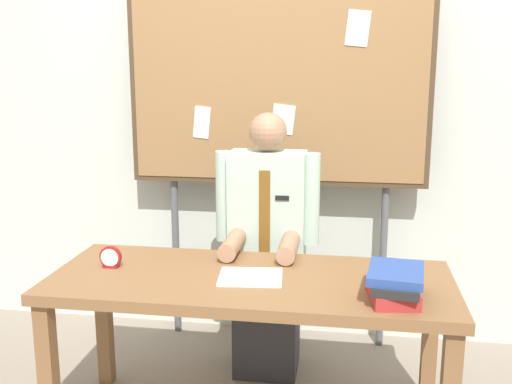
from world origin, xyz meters
TOP-DOWN VIEW (x-y plane):
  - back_wall at (0.00, 1.14)m, footprint 6.40×0.08m
  - desk at (0.00, 0.00)m, footprint 1.79×0.72m
  - person at (0.00, 0.55)m, footprint 0.55×0.56m
  - bulletin_board at (0.00, 0.93)m, footprint 1.73×0.09m
  - book_stack at (0.62, -0.17)m, footprint 0.25×0.32m
  - open_notebook at (0.01, -0.02)m, footprint 0.30×0.25m
  - desk_clock at (-0.66, 0.02)m, footprint 0.10×0.04m

SIDE VIEW (x-z plane):
  - desk at x=0.00m, z-range 0.29..1.04m
  - person at x=0.00m, z-range -0.05..1.39m
  - open_notebook at x=0.01m, z-range 0.75..0.77m
  - desk_clock at x=-0.66m, z-range 0.75..0.85m
  - book_stack at x=0.62m, z-range 0.76..0.88m
  - back_wall at x=0.00m, z-range 0.00..2.70m
  - bulletin_board at x=0.00m, z-range 0.47..2.65m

